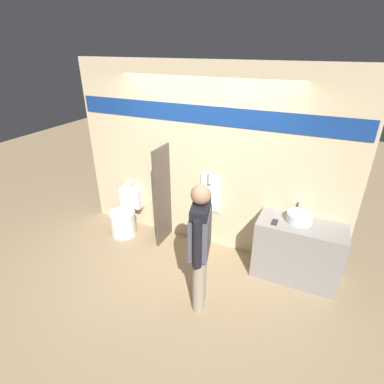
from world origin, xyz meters
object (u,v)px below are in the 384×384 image
sink_basin (300,217)px  cell_phone (275,222)px  urinal_near_counter (207,201)px  toilet (125,217)px  person_in_vest (200,241)px

sink_basin → cell_phone: bearing=-151.1°
urinal_near_counter → toilet: urinal_near_counter is taller
cell_phone → toilet: toilet is taller
cell_phone → toilet: bearing=179.2°
cell_phone → toilet: size_ratio=0.16×
cell_phone → urinal_near_counter: size_ratio=0.12×
urinal_near_counter → toilet: (-1.39, -0.20, -0.52)m
sink_basin → urinal_near_counter: bearing=176.6°
sink_basin → person_in_vest: person_in_vest is taller
urinal_near_counter → person_in_vest: person_in_vest is taller
sink_basin → toilet: (-2.68, -0.12, -0.61)m
sink_basin → urinal_near_counter: size_ratio=0.27×
toilet → cell_phone: bearing=-0.8°
sink_basin → urinal_near_counter: 1.30m
urinal_near_counter → person_in_vest: (0.36, -1.12, 0.13)m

